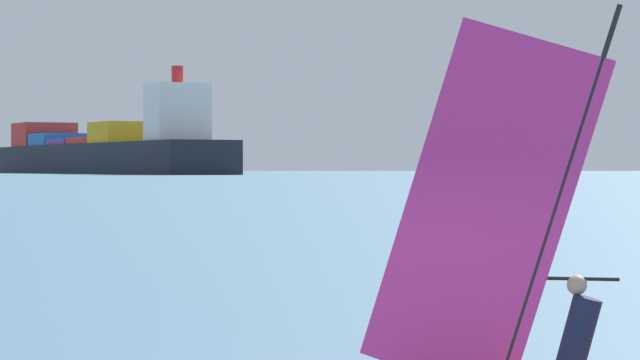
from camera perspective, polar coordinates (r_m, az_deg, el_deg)
name	(u,v)px	position (r m, az deg, el deg)	size (l,w,h in m)	color
windsurfer	(536,279)	(15.34, 8.83, -4.02)	(3.85, 1.01, 4.33)	red
cargo_ship	(100,152)	(551.24, -8.98, 1.15)	(131.57, 193.82, 36.99)	black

